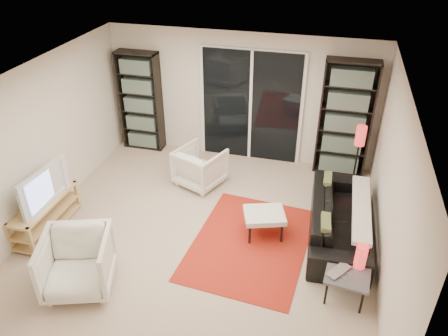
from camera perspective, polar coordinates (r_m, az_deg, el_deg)
The scene contains 20 objects.
floor at distance 6.69m, azimuth -2.75°, elevation -8.36°, with size 5.00×5.00×0.00m, color beige.
wall_back at distance 8.17m, azimuth 2.22°, elevation 9.23°, with size 5.00×0.02×2.40m, color silver.
wall_front at distance 4.21m, azimuth -13.59°, elevation -16.63°, with size 5.00×0.02×2.40m, color silver.
wall_left at distance 7.09m, azimuth -22.76°, elevation 3.08°, with size 0.02×5.00×2.40m, color silver.
wall_right at distance 5.85m, azimuth 21.10°, elevation -2.69°, with size 0.02×5.00×2.40m, color silver.
ceiling at distance 5.48m, azimuth -3.39°, elevation 11.35°, with size 5.00×5.00×0.02m, color white.
sliding_door at distance 8.15m, azimuth 3.53°, elevation 8.02°, with size 1.92×0.08×2.16m.
bookshelf_left at distance 8.70m, azimuth -10.83°, elevation 8.52°, with size 0.80×0.30×1.95m.
bookshelf_right at distance 7.92m, azimuth 15.54°, elevation 6.15°, with size 0.90×0.30×2.10m.
tv_stand at distance 7.12m, azimuth -22.27°, elevation -5.60°, with size 0.41×1.28×0.50m.
tv at distance 6.83m, azimuth -22.99°, elevation -2.11°, with size 0.99×0.13×0.57m, color black.
rug at distance 6.49m, azimuth 3.43°, elevation -9.78°, with size 1.60×2.17×0.01m, color #AC2315.
sofa at distance 6.65m, azimuth 14.86°, elevation -6.44°, with size 2.12×0.83×0.62m, color black.
armchair_back at distance 7.60m, azimuth -3.12°, elevation 0.17°, with size 0.73×0.75×0.68m, color silver.
armchair_front at distance 5.92m, azimuth -18.61°, elevation -11.68°, with size 0.83×0.85×0.78m, color silver.
ottoman at distance 6.45m, azimuth 5.29°, elevation -6.24°, with size 0.71×0.64×0.40m.
side_table at distance 5.72m, azimuth 15.85°, elevation -13.29°, with size 0.58×0.58×0.40m.
laptop at distance 5.65m, azimuth 15.13°, elevation -13.11°, with size 0.34×0.22×0.03m, color silver.
table_lamp at distance 5.71m, azimuth 17.45°, elevation -10.95°, with size 0.14×0.14×0.33m, color red.
floor_lamp at distance 7.44m, azimuth 17.25°, elevation 3.09°, with size 0.18×0.18×1.23m.
Camera 1 is at (1.60, -4.90, 4.27)m, focal length 35.00 mm.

